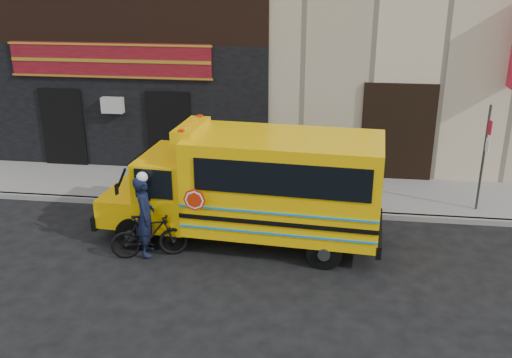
{
  "coord_description": "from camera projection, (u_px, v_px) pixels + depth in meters",
  "views": [
    {
      "loc": [
        1.98,
        -11.84,
        6.4
      ],
      "look_at": [
        0.11,
        1.85,
        1.25
      ],
      "focal_mm": 40.0,
      "sensor_mm": 36.0,
      "label": 1
    }
  ],
  "objects": [
    {
      "name": "school_bus",
      "position": [
        256.0,
        185.0,
        13.62
      ],
      "size": [
        7.04,
        2.65,
        2.92
      ],
      "color": "black",
      "rests_on": "ground"
    },
    {
      "name": "cyclist",
      "position": [
        145.0,
        218.0,
        13.16
      ],
      "size": [
        0.62,
        0.79,
        1.93
      ],
      "primitive_type": "imported",
      "rotation": [
        0.0,
        0.0,
        1.82
      ],
      "color": "black",
      "rests_on": "ground"
    },
    {
      "name": "ground",
      "position": [
        241.0,
        255.0,
        13.47
      ],
      "size": [
        120.0,
        120.0,
        0.0
      ],
      "primitive_type": "plane",
      "color": "black",
      "rests_on": "ground"
    },
    {
      "name": "curb",
      "position": [
        256.0,
        209.0,
        15.86
      ],
      "size": [
        40.0,
        0.2,
        0.15
      ],
      "primitive_type": "cube",
      "color": "gray",
      "rests_on": "ground"
    },
    {
      "name": "bicycle",
      "position": [
        149.0,
        236.0,
        13.23
      ],
      "size": [
        1.85,
        1.03,
        1.07
      ],
      "primitive_type": "imported",
      "rotation": [
        0.0,
        0.0,
        1.88
      ],
      "color": "black",
      "rests_on": "ground"
    },
    {
      "name": "sidewalk",
      "position": [
        263.0,
        189.0,
        17.25
      ],
      "size": [
        40.0,
        3.0,
        0.15
      ],
      "primitive_type": "cube",
      "color": "gray",
      "rests_on": "ground"
    },
    {
      "name": "sign_pole",
      "position": [
        484.0,
        156.0,
        15.13
      ],
      "size": [
        0.09,
        0.27,
        3.07
      ],
      "color": "#3B423D",
      "rests_on": "ground"
    }
  ]
}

